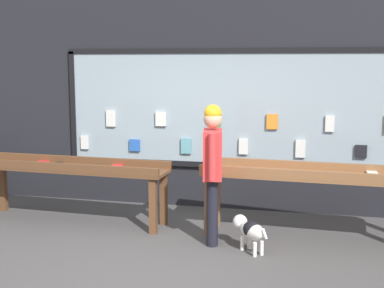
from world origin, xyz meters
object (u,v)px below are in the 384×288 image
display_table_left (72,172)px  small_dog (250,229)px  display_table_right (311,180)px  person_browsing (213,163)px

display_table_left → small_dog: size_ratio=5.53×
display_table_right → person_browsing: 1.27m
display_table_left → small_dog: bearing=-14.3°
display_table_left → person_browsing: 2.13m
display_table_left → display_table_right: bearing=0.0°
display_table_right → person_browsing: (-1.15, -0.47, 0.25)m
person_browsing → small_dog: person_browsing is taller
display_table_right → display_table_left: bearing=-180.0°
small_dog → display_table_left: bearing=33.6°
display_table_left → small_dog: 2.65m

